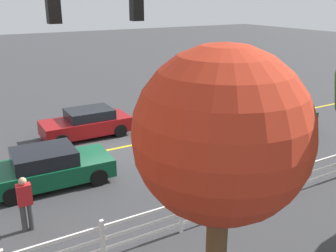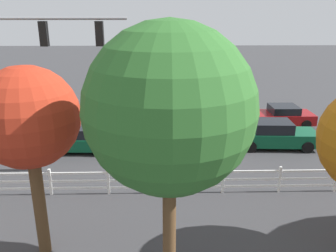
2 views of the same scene
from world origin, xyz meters
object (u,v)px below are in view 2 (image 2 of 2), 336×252
at_px(car_1, 280,116).
at_px(tree_2, 169,110).
at_px(pedestrian, 34,152).
at_px(car_0, 132,116).
at_px(car_2, 75,138).
at_px(car_3, 275,135).
at_px(tree_1, 28,119).

distance_m(car_1, tree_2, 16.56).
relative_size(car_1, pedestrian, 2.51).
height_order(pedestrian, tree_2, tree_2).
relative_size(car_0, car_2, 0.97).
bearing_deg(car_2, car_0, 58.01).
height_order(car_3, tree_2, tree_2).
xyz_separation_m(car_2, car_3, (-10.97, -0.12, 0.04)).
bearing_deg(car_3, pedestrian, -164.75).
xyz_separation_m(car_2, tree_1, (-0.98, 8.46, 3.68)).
bearing_deg(pedestrian, tree_1, 22.99).
height_order(car_1, tree_1, tree_1).
xyz_separation_m(pedestrian, tree_1, (-2.28, 5.88, 3.43)).
bearing_deg(car_1, car_3, 67.24).
bearing_deg(car_2, car_1, 19.42).
bearing_deg(car_0, pedestrian, 58.91).
height_order(car_0, car_3, car_3).
bearing_deg(car_0, car_2, 56.26).
distance_m(car_0, tree_1, 13.25).
relative_size(car_0, tree_2, 0.59).
bearing_deg(car_1, tree_1, 47.11).
height_order(car_2, tree_1, tree_1).
height_order(car_1, car_2, car_2).
xyz_separation_m(car_2, pedestrian, (1.30, 2.58, 0.25)).
xyz_separation_m(car_0, tree_1, (1.81, 12.60, 3.68)).
height_order(tree_1, tree_2, tree_2).
relative_size(car_0, car_3, 0.92).
xyz_separation_m(car_0, car_2, (2.79, 4.14, -0.00)).
relative_size(pedestrian, tree_2, 0.24).
height_order(car_0, car_2, car_2).
distance_m(pedestrian, tree_1, 7.18).
distance_m(car_1, tree_1, 17.41).
bearing_deg(car_2, pedestrian, -114.76).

